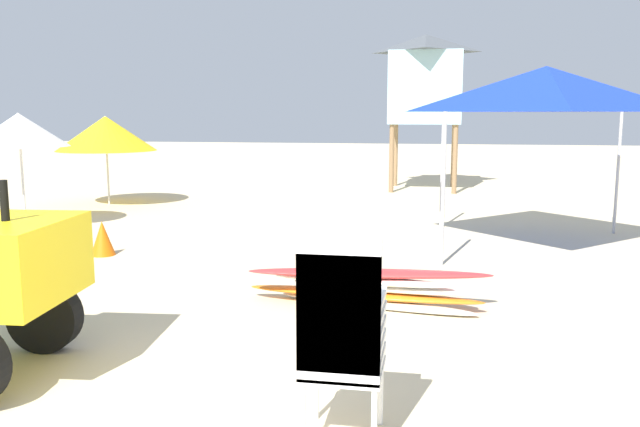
{
  "coord_description": "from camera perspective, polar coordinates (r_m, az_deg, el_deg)",
  "views": [
    {
      "loc": [
        1.64,
        -3.14,
        1.98
      ],
      "look_at": [
        0.5,
        3.24,
        0.98
      ],
      "focal_mm": 36.61,
      "sensor_mm": 36.0,
      "label": 1
    }
  ],
  "objects": [
    {
      "name": "traffic_cone_near",
      "position": [
        9.65,
        -18.48,
        -2.06
      ],
      "size": [
        0.34,
        0.34,
        0.49
      ],
      "primitive_type": "cone",
      "color": "orange",
      "rests_on": "ground"
    },
    {
      "name": "popup_canopy",
      "position": [
        10.06,
        19.11,
        10.22
      ],
      "size": [
        2.89,
        2.89,
        2.65
      ],
      "color": "#B2B2B7",
      "rests_on": "ground"
    },
    {
      "name": "lifeguard_tower",
      "position": [
        17.23,
        9.21,
        11.52
      ],
      "size": [
        1.98,
        1.98,
        3.96
      ],
      "color": "olive",
      "rests_on": "ground"
    },
    {
      "name": "surfboard_pile",
      "position": [
        6.77,
        4.36,
        -6.44
      ],
      "size": [
        2.57,
        0.66,
        0.4
      ],
      "color": "white",
      "rests_on": "ground"
    },
    {
      "name": "beach_umbrella_mid",
      "position": [
        12.3,
        -24.81,
        6.66
      ],
      "size": [
        1.63,
        1.63,
        1.98
      ],
      "color": "beige",
      "rests_on": "ground"
    },
    {
      "name": "beach_umbrella_left",
      "position": [
        14.91,
        -18.21,
        6.67
      ],
      "size": [
        2.13,
        2.13,
        1.92
      ],
      "color": "beige",
      "rests_on": "ground"
    },
    {
      "name": "stacked_plastic_chairs",
      "position": [
        3.87,
        1.88,
        -9.82
      ],
      "size": [
        0.48,
        0.48,
        1.29
      ],
      "color": "white",
      "rests_on": "ground"
    }
  ]
}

